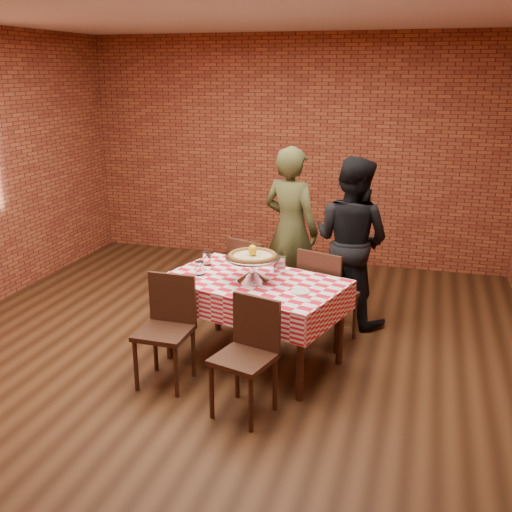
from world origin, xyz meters
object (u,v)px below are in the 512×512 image
chair_near_right (243,360)px  diner_olive (291,230)px  diner_black (351,241)px  chair_far_left (257,280)px  table (254,321)px  water_glass_left (200,268)px  chair_near_left (164,333)px  pizza_stand (253,269)px  pizza (253,256)px  condiment_caddy (280,265)px  chair_far_right (328,295)px  water_glass_right (207,259)px

chair_near_right → diner_olive: size_ratio=0.51×
diner_black → chair_far_left: bearing=44.1°
table → chair_near_right: size_ratio=1.67×
chair_far_left → diner_black: diner_black is taller
water_glass_left → chair_near_left: 0.68m
pizza_stand → pizza: size_ratio=1.15×
condiment_caddy → chair_near_left: condiment_caddy is taller
condiment_caddy → chair_far_right: (0.38, 0.34, -0.37)m
pizza → chair_near_right: size_ratio=0.46×
table → chair_near_right: (0.17, -0.83, 0.06)m
table → condiment_caddy: condiment_caddy is taller
water_glass_left → chair_far_right: chair_far_right is taller
diner_olive → water_glass_left: bearing=89.7°
pizza_stand → chair_far_right: 0.92m
chair_near_left → diner_olive: 2.01m
chair_far_left → diner_olive: (0.22, 0.48, 0.41)m
pizza_stand → pizza: pizza is taller
condiment_caddy → chair_near_left: bearing=-138.2°
chair_far_right → chair_near_left: bearing=64.5°
pizza → water_glass_left: (-0.48, 0.01, -0.15)m
pizza_stand → water_glass_left: 0.48m
table → water_glass_left: 0.66m
water_glass_left → chair_near_right: bearing=-51.3°
pizza_stand → chair_near_right: pizza_stand is taller
chair_near_right → pizza: bearing=117.3°
chair_far_right → chair_far_left: bearing=1.7°
water_glass_left → diner_black: (1.14, 1.16, 0.02)m
chair_near_left → water_glass_left: bearing=81.1°
water_glass_left → condiment_caddy: bearing=22.6°
water_glass_right → diner_black: size_ratio=0.07×
diner_black → chair_far_right: bearing=101.6°
condiment_caddy → chair_far_left: size_ratio=0.15×
pizza → condiment_caddy: pizza is taller
pizza_stand → water_glass_left: bearing=178.7°
water_glass_right → chair_near_left: chair_near_left is taller
chair_far_right → diner_olive: 0.98m
diner_olive → chair_near_left: bearing=92.9°
pizza_stand → chair_far_left: (-0.21, 0.84, -0.41)m
chair_near_right → water_glass_right: bearing=137.6°
chair_near_left → diner_black: 2.16m
chair_near_left → chair_far_left: (0.37, 1.39, 0.01)m
pizza_stand → chair_far_left: size_ratio=0.52×
table → water_glass_left: size_ratio=12.08×
table → chair_far_left: chair_far_left is taller
chair_near_left → table: bearing=45.7°
diner_black → water_glass_left: bearing=68.8°
condiment_caddy → diner_black: size_ratio=0.08×
water_glass_right → diner_olive: size_ratio=0.07×
pizza_stand → diner_olive: diner_olive is taller
pizza_stand → diner_olive: size_ratio=0.27×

